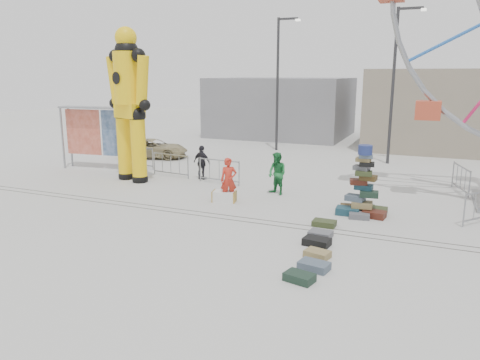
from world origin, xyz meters
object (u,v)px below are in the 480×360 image
at_px(suitcase_tower, 362,195).
at_px(crash_test_dummy, 129,99).
at_px(steamer_trunk, 224,196).
at_px(pedestrian_black, 202,163).
at_px(lamp_post_right, 395,78).
at_px(pedestrian_red, 229,180).
at_px(barricade_wheel_back, 461,179).
at_px(banner_scaffold, 100,123).
at_px(barricade_dummy_a, 137,157).
at_px(barricade_dummy_c, 219,171).
at_px(pedestrian_green, 277,174).
at_px(parked_suv, 153,148).
at_px(barricade_dummy_b, 171,165).
at_px(lamp_post_left, 279,78).

bearing_deg(suitcase_tower, crash_test_dummy, 173.10).
relative_size(suitcase_tower, steamer_trunk, 2.77).
bearing_deg(pedestrian_black, crash_test_dummy, 38.07).
bearing_deg(lamp_post_right, pedestrian_red, -114.43).
xyz_separation_m(barricade_wheel_back, pedestrian_red, (-8.05, -5.07, 0.29)).
relative_size(banner_scaffold, steamer_trunk, 5.03).
relative_size(barricade_dummy_a, barricade_dummy_c, 1.00).
distance_m(lamp_post_right, barricade_dummy_c, 10.84).
relative_size(steamer_trunk, pedestrian_green, 0.51).
relative_size(barricade_wheel_back, parked_suv, 0.52).
bearing_deg(banner_scaffold, suitcase_tower, -17.89).
bearing_deg(barricade_dummy_c, pedestrian_red, -51.53).
distance_m(banner_scaffold, barricade_dummy_c, 7.01).
height_order(barricade_dummy_a, pedestrian_green, pedestrian_green).
bearing_deg(pedestrian_red, banner_scaffold, 129.14).
height_order(crash_test_dummy, barricade_dummy_c, crash_test_dummy).
bearing_deg(steamer_trunk, crash_test_dummy, 151.24).
relative_size(steamer_trunk, parked_suv, 0.22).
distance_m(lamp_post_right, pedestrian_green, 9.95).
bearing_deg(pedestrian_green, pedestrian_red, -98.16).
distance_m(barricade_dummy_c, pedestrian_black, 1.23).
bearing_deg(barricade_wheel_back, crash_test_dummy, -91.91).
xyz_separation_m(suitcase_tower, pedestrian_red, (-4.86, -0.35, 0.17)).
relative_size(crash_test_dummy, parked_suv, 1.78).
height_order(barricade_dummy_a, barricade_dummy_b, same).
relative_size(lamp_post_right, barricade_dummy_c, 4.00).
distance_m(suitcase_tower, parked_suv, 14.39).
xyz_separation_m(lamp_post_right, pedestrian_black, (-7.48, -7.35, -3.70)).
distance_m(crash_test_dummy, banner_scaffold, 3.49).
bearing_deg(suitcase_tower, barricade_dummy_a, 162.52).
relative_size(lamp_post_right, pedestrian_red, 4.74).
relative_size(lamp_post_left, barricade_dummy_b, 4.00).
height_order(crash_test_dummy, pedestrian_green, crash_test_dummy).
height_order(banner_scaffold, parked_suv, banner_scaffold).
bearing_deg(barricade_dummy_c, banner_scaffold, -178.34).
distance_m(steamer_trunk, barricade_wheel_back, 9.68).
bearing_deg(barricade_dummy_b, pedestrian_black, 10.06).
distance_m(crash_test_dummy, barricade_dummy_a, 4.24).
bearing_deg(barricade_dummy_b, parked_suv, 139.41).
height_order(crash_test_dummy, parked_suv, crash_test_dummy).
bearing_deg(banner_scaffold, lamp_post_left, 50.50).
xyz_separation_m(crash_test_dummy, parked_suv, (-2.42, 5.33, -3.09)).
distance_m(steamer_trunk, barricade_dummy_c, 2.99).
height_order(barricade_dummy_c, pedestrian_green, pedestrian_green).
distance_m(lamp_post_left, barricade_dummy_c, 10.62).
relative_size(pedestrian_green, pedestrian_black, 1.09).
distance_m(barricade_wheel_back, pedestrian_red, 9.52).
relative_size(barricade_wheel_back, pedestrian_black, 1.28).
height_order(lamp_post_left, steamer_trunk, lamp_post_left).
bearing_deg(banner_scaffold, barricade_wheel_back, 0.64).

